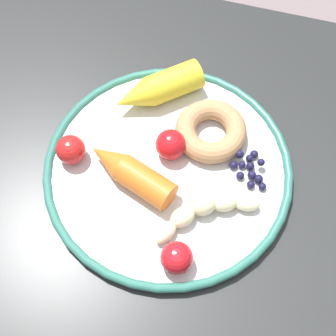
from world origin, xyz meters
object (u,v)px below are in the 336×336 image
Objects in this scene: plate at (168,169)px; tomato_near at (71,150)px; tomato_mid at (171,145)px; dining_table at (135,221)px; carrot_yellow at (158,89)px; blueberry_pile at (249,169)px; donut at (211,131)px; tomato_far at (177,258)px; carrot_orange at (130,173)px; banana at (204,211)px.

plate is 0.13m from tomato_near.
dining_table is at bearing -118.22° from tomato_mid.
carrot_yellow reaches higher than tomato_mid.
blueberry_pile is 1.44× the size of tomato_near.
tomato_far is (0.00, -0.19, 0.01)m from donut.
carrot_yellow is at bearing 153.77° from donut.
tomato_near reaches higher than blueberry_pile.
donut is (0.09, -0.04, -0.01)m from carrot_yellow.
tomato_mid is (-0.00, 0.02, 0.02)m from plate.
carrot_orange reaches higher than dining_table.
carrot_orange is 1.35× the size of donut.
tomato_near reaches higher than plate.
banana is (0.06, -0.05, 0.02)m from plate.
carrot_orange is at bearing -7.29° from tomato_near.
carrot_orange reaches higher than plate.
tomato_mid is at bearing -179.91° from blueberry_pile.
donut reaches higher than blueberry_pile.
blueberry_pile is 0.11m from tomato_mid.
tomato_far is (-0.06, -0.15, 0.01)m from blueberry_pile.
tomato_mid is (0.04, 0.05, 0.00)m from carrot_orange.
plate is 2.74× the size of banana.
banana is at bearing -56.15° from carrot_yellow.
tomato_near is at bearing -169.58° from blueberry_pile.
blueberry_pile is at bearing 67.72° from tomato_far.
tomato_far reaches higher than donut.
carrot_yellow is 2.19× the size of blueberry_pile.
banana is at bearing 76.53° from tomato_far.
carrot_yellow is (-0.05, 0.11, 0.02)m from plate.
carrot_orange is 1.06× the size of carrot_yellow.
dining_table is 0.13m from carrot_orange.
donut is at bearing 40.24° from tomato_mid.
carrot_yellow is 1.27× the size of donut.
blueberry_pile is at bearing -28.70° from carrot_yellow.
plate is 0.13m from tomato_far.
carrot_orange is (-0.00, 0.02, 0.13)m from dining_table.
dining_table is 9.04× the size of carrot_yellow.
tomato_near is 1.00× the size of tomato_far.
donut is 0.19m from tomato_near.
plate is 0.06m from carrot_orange.
carrot_yellow is (-0.00, 0.15, 0.14)m from dining_table.
carrot_yellow is (-0.11, 0.16, 0.01)m from banana.
banana is at bearing -40.20° from plate.
plate is at bearing 8.07° from tomato_near.
banana is 3.07× the size of tomato_far.
tomato_far is at bearing -103.47° from banana.
dining_table is 0.16m from banana.
tomato_mid reaches higher than banana.
banana is 2.97× the size of tomato_mid.
donut is (0.09, 0.09, -0.01)m from carrot_orange.
dining_table is 28.50× the size of tomato_near.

